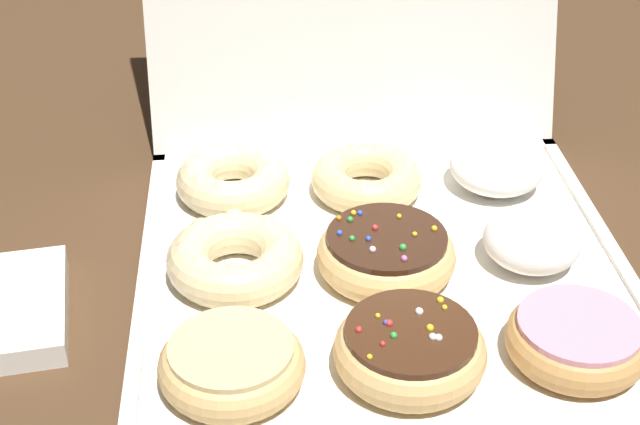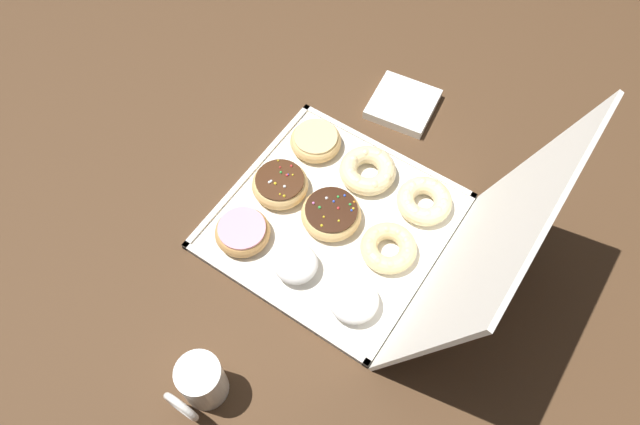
# 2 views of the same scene
# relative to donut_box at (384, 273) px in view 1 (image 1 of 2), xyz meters

# --- Properties ---
(ground_plane) EXTENTS (3.00, 3.00, 0.00)m
(ground_plane) POSITION_rel_donut_box_xyz_m (0.00, 0.00, -0.01)
(ground_plane) COLOR #4C331E
(donut_box) EXTENTS (0.42, 0.42, 0.01)m
(donut_box) POSITION_rel_donut_box_xyz_m (0.00, 0.00, 0.00)
(donut_box) COLOR silver
(donut_box) RESTS_ON ground
(glazed_ring_donut_0) EXTENTS (0.11, 0.11, 0.04)m
(glazed_ring_donut_0) POSITION_rel_donut_box_xyz_m (-0.13, -0.13, 0.02)
(glazed_ring_donut_0) COLOR #E5B770
(glazed_ring_donut_0) RESTS_ON donut_box
(sprinkle_donut_1) EXTENTS (0.11, 0.11, 0.04)m
(sprinkle_donut_1) POSITION_rel_donut_box_xyz_m (-0.00, -0.13, 0.03)
(sprinkle_donut_1) COLOR #E5B770
(sprinkle_donut_1) RESTS_ON donut_box
(pink_frosted_donut_2) EXTENTS (0.11, 0.11, 0.04)m
(pink_frosted_donut_2) POSITION_rel_donut_box_xyz_m (0.13, -0.13, 0.02)
(pink_frosted_donut_2) COLOR tan
(pink_frosted_donut_2) RESTS_ON donut_box
(cruller_donut_3) EXTENTS (0.12, 0.12, 0.04)m
(cruller_donut_3) POSITION_rel_donut_box_xyz_m (-0.13, 0.00, 0.02)
(cruller_donut_3) COLOR beige
(cruller_donut_3) RESTS_ON donut_box
(sprinkle_donut_4) EXTENTS (0.12, 0.12, 0.04)m
(sprinkle_donut_4) POSITION_rel_donut_box_xyz_m (0.00, -0.01, 0.03)
(sprinkle_donut_4) COLOR #E5B770
(sprinkle_donut_4) RESTS_ON donut_box
(powdered_filled_donut_5) EXTENTS (0.08, 0.08, 0.05)m
(powdered_filled_donut_5) POSITION_rel_donut_box_xyz_m (0.13, -0.00, 0.03)
(powdered_filled_donut_5) COLOR white
(powdered_filled_donut_5) RESTS_ON donut_box
(cruller_donut_6) EXTENTS (0.11, 0.11, 0.04)m
(cruller_donut_6) POSITION_rel_donut_box_xyz_m (-0.13, 0.13, 0.02)
(cruller_donut_6) COLOR beige
(cruller_donut_6) RESTS_ON donut_box
(cruller_donut_7) EXTENTS (0.11, 0.11, 0.04)m
(cruller_donut_7) POSITION_rel_donut_box_xyz_m (0.00, 0.13, 0.02)
(cruller_donut_7) COLOR #EACC8C
(cruller_donut_7) RESTS_ON donut_box
(powdered_filled_donut_8) EXTENTS (0.09, 0.09, 0.05)m
(powdered_filled_donut_8) POSITION_rel_donut_box_xyz_m (0.13, 0.13, 0.03)
(powdered_filled_donut_8) COLOR white
(powdered_filled_donut_8) RESTS_ON donut_box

